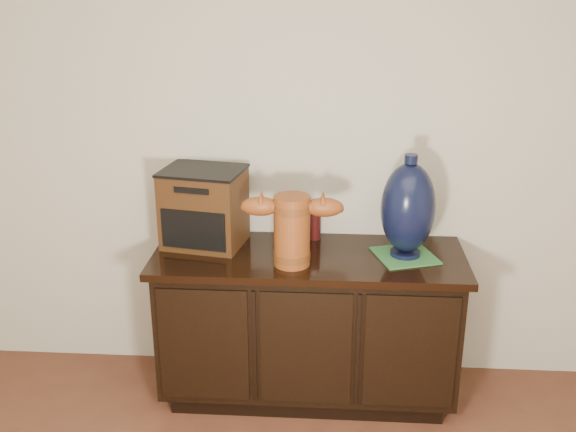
# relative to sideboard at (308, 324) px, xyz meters

# --- Properties ---
(sideboard) EXTENTS (1.46, 0.56, 0.75)m
(sideboard) POSITION_rel_sideboard_xyz_m (0.00, 0.00, 0.00)
(sideboard) COLOR black
(sideboard) RESTS_ON ground
(terracotta_vessel) EXTENTS (0.46, 0.17, 0.32)m
(terracotta_vessel) POSITION_rel_sideboard_xyz_m (-0.07, -0.12, 0.55)
(terracotta_vessel) COLOR brown
(terracotta_vessel) RESTS_ON sideboard
(tv_radio) EXTENTS (0.42, 0.36, 0.37)m
(tv_radio) POSITION_rel_sideboard_xyz_m (-0.51, 0.10, 0.56)
(tv_radio) COLOR #3E230F
(tv_radio) RESTS_ON sideboard
(green_mat) EXTENTS (0.32, 0.32, 0.01)m
(green_mat) POSITION_rel_sideboard_xyz_m (0.45, 0.01, 0.37)
(green_mat) COLOR #327038
(green_mat) RESTS_ON sideboard
(lamp_base) EXTENTS (0.31, 0.31, 0.48)m
(lamp_base) POSITION_rel_sideboard_xyz_m (0.45, 0.01, 0.60)
(lamp_base) COLOR black
(lamp_base) RESTS_ON green_mat
(spray_can) EXTENTS (0.06, 0.06, 0.19)m
(spray_can) POSITION_rel_sideboard_xyz_m (0.02, 0.20, 0.46)
(spray_can) COLOR #570F0F
(spray_can) RESTS_ON sideboard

